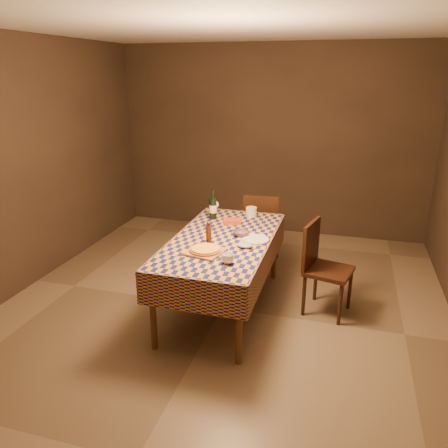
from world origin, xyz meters
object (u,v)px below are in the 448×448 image
object	(u,v)px
dining_table	(223,245)
pizza	(205,249)
bowl	(241,233)
white_plate	(256,240)
chair_far	(262,226)
wine_bottle	(213,208)
cutting_board	(205,252)
chair_right	(321,263)

from	to	relation	value
dining_table	pizza	bearing A→B (deg)	-96.88
bowl	white_plate	xyz separation A→B (m)	(0.17, -0.08, -0.02)
white_plate	chair_far	distance (m)	1.17
pizza	wine_bottle	size ratio (longest dim) A/B	0.97
white_plate	chair_far	bearing A→B (deg)	98.37
pizza	white_plate	distance (m)	0.57
white_plate	chair_far	world-z (taller)	chair_far
cutting_board	wine_bottle	world-z (taller)	wine_bottle
dining_table	chair_right	world-z (taller)	chair_right
dining_table	white_plate	distance (m)	0.34
white_plate	chair_right	distance (m)	0.70
chair_far	chair_right	bearing A→B (deg)	-49.49
dining_table	chair_far	xyz separation A→B (m)	(0.16, 1.16, -0.17)
wine_bottle	chair_right	size ratio (longest dim) A/B	0.35
white_plate	bowl	bearing A→B (deg)	154.69
pizza	chair_right	bearing A→B (deg)	32.68
white_plate	chair_right	size ratio (longest dim) A/B	0.27
pizza	chair_far	size ratio (longest dim) A/B	0.34
bowl	white_plate	world-z (taller)	bowl
dining_table	chair_far	bearing A→B (deg)	82.25
cutting_board	chair_right	world-z (taller)	chair_right
pizza	chair_far	bearing A→B (deg)	82.47
cutting_board	white_plate	xyz separation A→B (m)	(0.37, 0.43, -0.00)
cutting_board	pizza	bearing A→B (deg)	0.00
bowl	chair_right	size ratio (longest dim) A/B	0.17
cutting_board	bowl	distance (m)	0.55
cutting_board	chair_right	size ratio (longest dim) A/B	0.32
wine_bottle	dining_table	bearing A→B (deg)	-63.88
dining_table	cutting_board	distance (m)	0.40
chair_far	chair_right	distance (m)	1.21
white_plate	chair_right	xyz separation A→B (m)	(0.62, 0.21, -0.25)
cutting_board	pizza	world-z (taller)	pizza
dining_table	pizza	world-z (taller)	pizza
wine_bottle	chair_far	world-z (taller)	wine_bottle
wine_bottle	chair_far	xyz separation A→B (m)	(0.43, 0.62, -0.37)
chair_right	chair_far	bearing A→B (deg)	130.51
chair_right	white_plate	bearing A→B (deg)	-161.43
dining_table	bowl	world-z (taller)	bowl
bowl	pizza	bearing A→B (deg)	-111.87
bowl	chair_right	world-z (taller)	chair_right
wine_bottle	chair_right	world-z (taller)	wine_bottle
dining_table	bowl	distance (m)	0.22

